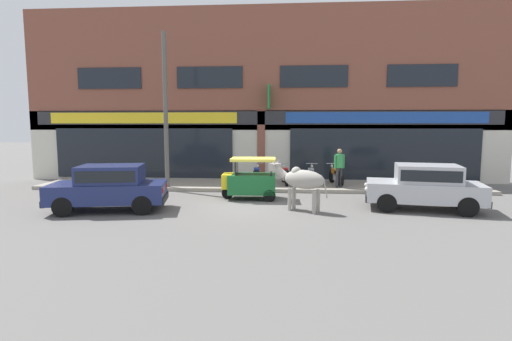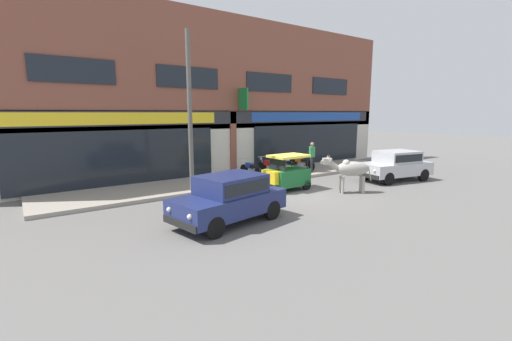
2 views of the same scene
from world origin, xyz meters
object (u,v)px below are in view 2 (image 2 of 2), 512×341
object	(u,v)px
motorcycle_1	(270,167)
motorcycle_3	(301,163)
motorcycle_2	(287,165)
utility_pole	(190,113)
pedestrian	(312,154)
car_0	(230,196)
motorcycle_0	(251,169)
car_1	(396,164)
cow	(350,169)
auto_rickshaw	(286,175)

from	to	relation	value
motorcycle_1	motorcycle_3	distance (m)	2.21
motorcycle_2	utility_pole	bearing A→B (deg)	-170.05
pedestrian	utility_pole	bearing A→B (deg)	-177.21
car_0	pedestrian	world-z (taller)	pedestrian
car_0	motorcycle_0	distance (m)	6.68
utility_pole	car_1	bearing A→B (deg)	-18.58
motorcycle_2	cow	bearing A→B (deg)	-97.18
car_1	motorcycle_3	bearing A→B (deg)	117.76
auto_rickshaw	pedestrian	bearing A→B (deg)	29.88
car_1	motorcycle_3	xyz separation A→B (m)	(-2.27, 4.32, -0.28)
motorcycle_1	pedestrian	distance (m)	2.44
cow	car_1	world-z (taller)	cow
auto_rickshaw	pedestrian	xyz separation A→B (m)	(3.51, 2.02, 0.47)
utility_pole	motorcycle_0	bearing A→B (deg)	16.07
car_0	motorcycle_0	bearing A→B (deg)	49.90
car_1	utility_pole	xyz separation A→B (m)	(-9.37, 3.15, 2.48)
car_0	motorcycle_0	size ratio (longest dim) A/B	2.10
car_0	auto_rickshaw	xyz separation A→B (m)	(4.25, 2.38, -0.15)
cow	pedestrian	xyz separation A→B (m)	(1.71, 3.95, 0.13)
motorcycle_1	utility_pole	bearing A→B (deg)	-166.86
auto_rickshaw	motorcycle_3	size ratio (longest dim) A/B	1.12
motorcycle_3	utility_pole	world-z (taller)	utility_pole
motorcycle_1	motorcycle_2	bearing A→B (deg)	-4.64
car_0	auto_rickshaw	bearing A→B (deg)	29.26
car_0	cow	bearing A→B (deg)	4.19
pedestrian	car_0	bearing A→B (deg)	-150.45
car_0	motorcycle_1	distance (m)	7.59
car_0	car_1	distance (m)	10.06
pedestrian	utility_pole	world-z (taller)	utility_pole
car_0	car_1	world-z (taller)	same
cow	motorcycle_3	world-z (taller)	cow
car_1	motorcycle_3	world-z (taller)	car_1
cow	motorcycle_0	distance (m)	5.00
motorcycle_3	car_0	bearing A→B (deg)	-145.98
cow	pedestrian	distance (m)	4.31
car_0	utility_pole	distance (m)	4.80
motorcycle_1	pedestrian	bearing A→B (deg)	-19.65
car_1	auto_rickshaw	size ratio (longest dim) A/B	1.89
motorcycle_0	motorcycle_2	bearing A→B (deg)	-0.03
cow	motorcycle_1	xyz separation A→B (m)	(-0.52, 4.75, -0.47)
auto_rickshaw	utility_pole	xyz separation A→B (m)	(-3.61, 1.67, 2.64)
pedestrian	motorcycle_3	bearing A→B (deg)	91.33
motorcycle_1	pedestrian	xyz separation A→B (m)	(2.23, -0.79, 0.60)
auto_rickshaw	pedestrian	size ratio (longest dim) A/B	1.26
motorcycle_1	utility_pole	size ratio (longest dim) A/B	0.29
auto_rickshaw	motorcycle_1	bearing A→B (deg)	65.46
motorcycle_3	pedestrian	world-z (taller)	pedestrian
auto_rickshaw	motorcycle_2	xyz separation A→B (m)	(2.39, 2.72, -0.12)
pedestrian	car_1	bearing A→B (deg)	-57.17
car_1	motorcycle_2	xyz separation A→B (m)	(-3.38, 4.20, -0.28)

